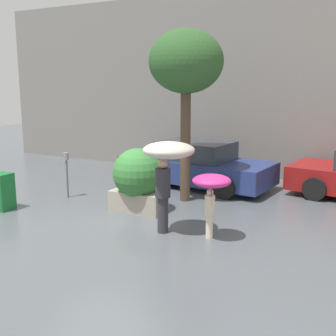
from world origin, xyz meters
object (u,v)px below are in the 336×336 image
object	(u,v)px
person_adult	(167,160)
parking_meter	(67,165)
planter_box	(138,179)
person_child	(211,186)
parked_car_near	(196,165)
street_tree	(186,64)
newspaper_box	(1,191)

from	to	relation	value
person_adult	parking_meter	world-z (taller)	person_adult
planter_box	person_child	size ratio (longest dim) A/B	1.17
person_adult	planter_box	bearing A→B (deg)	145.24
parked_car_near	street_tree	distance (m)	3.36
parking_meter	planter_box	bearing A→B (deg)	-4.93
parked_car_near	street_tree	bearing A→B (deg)	-159.24
person_adult	street_tree	distance (m)	3.21
person_child	parking_meter	xyz separation A→B (m)	(-4.61, 1.16, -0.20)
newspaper_box	planter_box	bearing A→B (deg)	25.16
street_tree	newspaper_box	distance (m)	5.49
planter_box	parking_meter	size ratio (longest dim) A/B	1.25
person_adult	newspaper_box	distance (m)	4.51
planter_box	person_adult	distance (m)	1.85
person_child	parking_meter	size ratio (longest dim) A/B	1.07
planter_box	person_child	bearing A→B (deg)	-22.97
person_child	parked_car_near	size ratio (longest dim) A/B	0.28
parked_car_near	planter_box	bearing A→B (deg)	-176.75
parked_car_near	newspaper_box	bearing A→B (deg)	150.83
parked_car_near	parking_meter	world-z (taller)	parked_car_near
person_adult	street_tree	xyz separation A→B (m)	(-0.75, 2.43, 1.96)
person_child	person_adult	bearing A→B (deg)	-123.48
planter_box	person_adult	xyz separation A→B (m)	(1.34, -1.04, 0.73)
planter_box	person_child	world-z (taller)	planter_box
person_child	parking_meter	distance (m)	4.76
person_adult	person_child	size ratio (longest dim) A/B	1.45
parked_car_near	parking_meter	bearing A→B (deg)	144.89
person_child	parked_car_near	distance (m)	4.56
person_child	parking_meter	bearing A→B (deg)	-142.75
person_child	newspaper_box	xyz separation A→B (m)	(-5.27, -0.46, -0.63)
person_adult	parking_meter	bearing A→B (deg)	164.36
planter_box	newspaper_box	size ratio (longest dim) A/B	1.70
planter_box	parked_car_near	distance (m)	3.08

